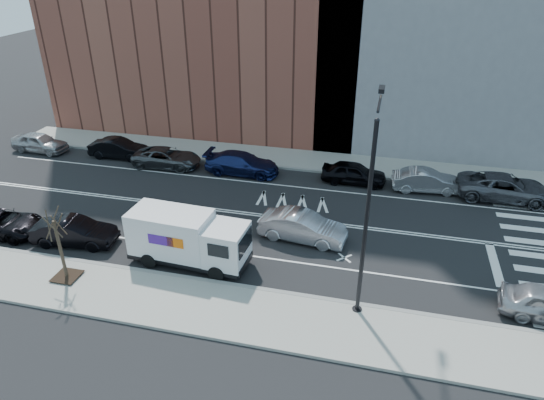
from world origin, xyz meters
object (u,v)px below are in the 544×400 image
at_px(far_parked_a, 40,142).
at_px(driving_sedan, 303,227).
at_px(fedex_van, 188,238).
at_px(far_parked_b, 119,148).

height_order(far_parked_a, driving_sedan, driving_sedan).
relative_size(fedex_van, far_parked_b, 1.40).
relative_size(far_parked_b, driving_sedan, 0.93).
xyz_separation_m(far_parked_a, far_parked_b, (6.66, 0.36, -0.02)).
xyz_separation_m(fedex_van, far_parked_a, (-17.20, 11.32, -0.72)).
bearing_deg(fedex_van, driving_sedan, 37.63).
bearing_deg(driving_sedan, far_parked_b, 69.40).
bearing_deg(far_parked_b, driving_sedan, -118.60).
bearing_deg(far_parked_a, fedex_van, -120.70).
bearing_deg(driving_sedan, far_parked_a, 77.55).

